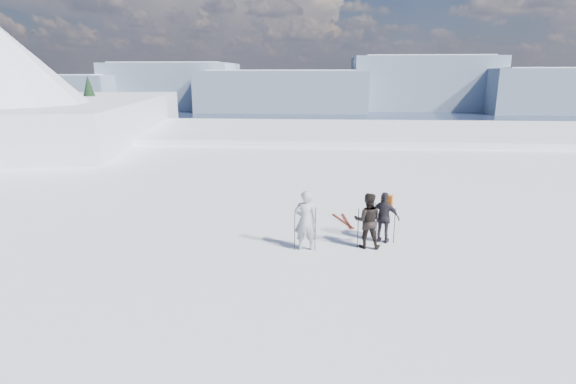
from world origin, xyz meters
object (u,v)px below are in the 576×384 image
at_px(skier_dark, 368,221).
at_px(skier_pack, 384,218).
at_px(skier_grey, 305,220).
at_px(skis_loose, 345,221).

xyz_separation_m(skier_dark, skier_pack, (0.56, 0.47, -0.05)).
height_order(skier_grey, skier_pack, skier_grey).
relative_size(skier_pack, skis_loose, 0.95).
bearing_deg(skier_pack, skier_dark, 60.52).
height_order(skier_grey, skis_loose, skier_grey).
xyz_separation_m(skier_pack, skis_loose, (-1.11, 1.94, -0.79)).
bearing_deg(skier_pack, skis_loose, -39.87).
bearing_deg(skier_dark, skis_loose, -72.24).
relative_size(skier_grey, skier_dark, 1.07).
height_order(skier_dark, skis_loose, skier_dark).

